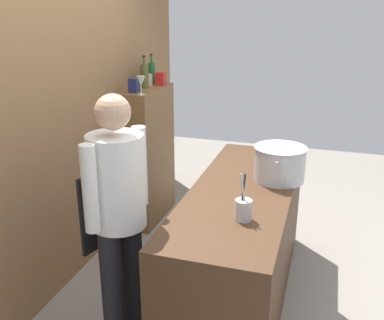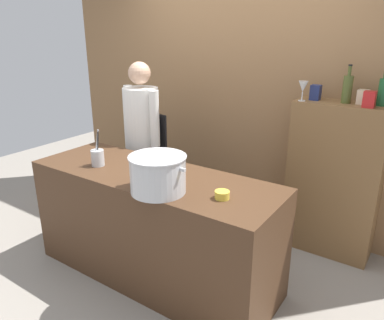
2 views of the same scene
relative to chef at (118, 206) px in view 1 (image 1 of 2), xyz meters
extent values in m
plane|color=gray|center=(0.66, -0.64, -0.96)|extent=(8.00, 8.00, 0.00)
cube|color=olive|center=(0.66, 0.76, 0.54)|extent=(4.40, 0.10, 3.00)
cube|color=#472D1C|center=(0.66, -0.64, -0.51)|extent=(2.03, 0.70, 0.90)
cube|color=brown|center=(1.72, 0.55, -0.28)|extent=(0.76, 0.32, 1.37)
cylinder|color=black|center=(0.10, -0.03, -0.54)|extent=(0.14, 0.14, 0.84)
cylinder|color=black|center=(-0.10, 0.02, -0.54)|extent=(0.14, 0.14, 0.84)
cylinder|color=white|center=(0.00, 0.00, 0.17)|extent=(0.34, 0.34, 0.58)
cube|color=black|center=(0.05, 0.17, -0.07)|extent=(0.29, 0.10, 0.52)
cylinder|color=white|center=(0.21, -0.06, 0.19)|extent=(0.09, 0.09, 0.52)
cylinder|color=white|center=(-0.21, 0.05, 0.19)|extent=(0.09, 0.09, 0.52)
sphere|color=tan|center=(0.00, 0.00, 0.59)|extent=(0.21, 0.21, 0.21)
cylinder|color=#B7BABF|center=(0.90, -0.87, 0.06)|extent=(0.37, 0.37, 0.25)
cylinder|color=#B7BABF|center=(0.90, -0.87, 0.19)|extent=(0.39, 0.39, 0.01)
cube|color=#B7BABF|center=(0.70, -0.87, 0.14)|extent=(0.04, 0.02, 0.02)
cube|color=#B7BABF|center=(1.11, -0.87, 0.14)|extent=(0.04, 0.02, 0.02)
cylinder|color=#B7BABF|center=(0.18, -0.74, 0.00)|extent=(0.10, 0.10, 0.13)
cylinder|color=#262626|center=(0.18, -0.74, 0.09)|extent=(0.06, 0.02, 0.27)
cylinder|color=#B7BABF|center=(0.18, -0.74, 0.09)|extent=(0.02, 0.06, 0.27)
cylinder|color=yellow|center=(1.32, -0.72, -0.04)|extent=(0.10, 0.10, 0.05)
cylinder|color=#1E592D|center=(1.98, 0.58, 0.51)|extent=(0.07, 0.07, 0.21)
cylinder|color=#1E592D|center=(1.98, 0.58, 0.66)|extent=(0.02, 0.02, 0.07)
cylinder|color=black|center=(1.98, 0.58, 0.70)|extent=(0.03, 0.03, 0.01)
cylinder|color=#475123|center=(1.73, 0.55, 0.52)|extent=(0.08, 0.08, 0.22)
cylinder|color=#475123|center=(1.73, 0.55, 0.66)|extent=(0.03, 0.03, 0.07)
cylinder|color=black|center=(1.73, 0.55, 0.71)|extent=(0.03, 0.03, 0.01)
cylinder|color=silver|center=(1.40, 0.44, 0.41)|extent=(0.06, 0.06, 0.01)
cylinder|color=silver|center=(1.40, 0.44, 0.45)|extent=(0.01, 0.01, 0.07)
cone|color=silver|center=(1.40, 0.44, 0.53)|extent=(0.08, 0.08, 0.09)
cube|color=red|center=(1.92, 0.46, 0.47)|extent=(0.09, 0.09, 0.12)
cube|color=beige|center=(1.85, 0.57, 0.46)|extent=(0.08, 0.08, 0.11)
cube|color=navy|center=(1.48, 0.55, 0.47)|extent=(0.08, 0.08, 0.13)
camera|label=1|loc=(-2.21, -1.17, 1.16)|focal=41.36mm
camera|label=2|loc=(2.39, -2.64, 0.97)|focal=34.71mm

